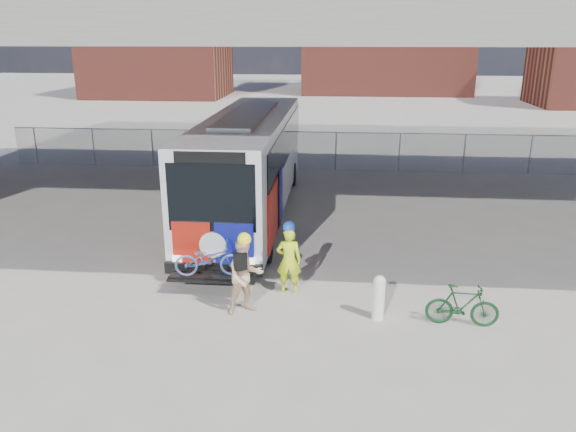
# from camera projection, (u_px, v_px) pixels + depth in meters

# --- Properties ---
(ground) EXTENTS (160.00, 160.00, 0.00)m
(ground) POSITION_uv_depth(u_px,v_px,m) (295.00, 266.00, 15.79)
(ground) COLOR #9E9991
(ground) RESTS_ON ground
(bus) EXTENTS (2.67, 12.97, 3.69)m
(bus) POSITION_uv_depth(u_px,v_px,m) (249.00, 157.00, 19.74)
(bus) COLOR silver
(bus) RESTS_ON ground
(overpass) EXTENTS (40.00, 16.00, 7.95)m
(overpass) POSITION_uv_depth(u_px,v_px,m) (306.00, 24.00, 17.57)
(overpass) COLOR #605E59
(overpass) RESTS_ON ground
(chainlink_fence) EXTENTS (30.00, 0.06, 30.00)m
(chainlink_fence) POSITION_uv_depth(u_px,v_px,m) (315.00, 140.00, 26.73)
(chainlink_fence) COLOR gray
(chainlink_fence) RESTS_ON ground
(brick_buildings) EXTENTS (54.00, 22.00, 12.00)m
(brick_buildings) POSITION_uv_depth(u_px,v_px,m) (343.00, 43.00, 59.72)
(brick_buildings) COLOR maroon
(brick_buildings) RESTS_ON ground
(bollard) EXTENTS (0.28, 0.28, 1.07)m
(bollard) POSITION_uv_depth(u_px,v_px,m) (379.00, 296.00, 12.71)
(bollard) COLOR silver
(bollard) RESTS_ON ground
(cyclist_hivis) EXTENTS (0.64, 0.43, 1.88)m
(cyclist_hivis) POSITION_uv_depth(u_px,v_px,m) (289.00, 259.00, 13.94)
(cyclist_hivis) COLOR #C1E217
(cyclist_hivis) RESTS_ON ground
(cyclist_tan) EXTENTS (1.10, 1.03, 1.97)m
(cyclist_tan) POSITION_uv_depth(u_px,v_px,m) (245.00, 275.00, 12.90)
(cyclist_tan) COLOR #D4AB87
(cyclist_tan) RESTS_ON ground
(bike_parked) EXTENTS (1.63, 0.56, 0.96)m
(bike_parked) POSITION_uv_depth(u_px,v_px,m) (462.00, 306.00, 12.44)
(bike_parked) COLOR #12391A
(bike_parked) RESTS_ON ground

